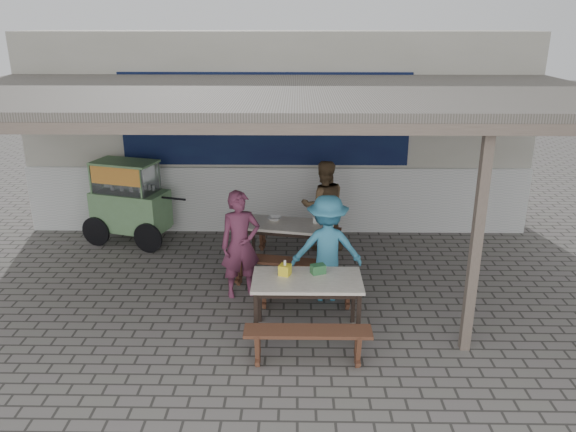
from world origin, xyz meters
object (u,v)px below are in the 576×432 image
(patron_right_table, at_px, (327,248))
(tissue_box, at_px, (285,270))
(bench_right_street, at_px, (308,339))
(bench_left_street, at_px, (278,267))
(table_right, at_px, (307,285))
(patron_wall_side, at_px, (323,205))
(vendor_cart, at_px, (129,199))
(bench_right_wall, at_px, (306,285))
(bench_left_wall, at_px, (296,233))
(patron_street_side, at_px, (240,245))
(table_left, at_px, (288,229))
(condiment_bowl, at_px, (274,218))
(donation_box, at_px, (318,269))
(condiment_jar, at_px, (316,220))

(patron_right_table, bearing_deg, tissue_box, 54.77)
(bench_right_street, height_order, tissue_box, tissue_box)
(tissue_box, bearing_deg, patron_right_table, 56.82)
(bench_left_street, bearing_deg, bench_right_street, -66.85)
(table_right, bearing_deg, bench_left_street, 107.62)
(table_right, height_order, patron_wall_side, patron_wall_side)
(patron_wall_side, relative_size, patron_right_table, 1.02)
(bench_right_street, height_order, vendor_cart, vendor_cart)
(bench_right_wall, xyz_separation_m, patron_wall_side, (0.32, 2.09, 0.43))
(bench_left_wall, xyz_separation_m, patron_wall_side, (0.45, 0.19, 0.43))
(table_right, distance_m, patron_street_side, 1.38)
(bench_left_street, bearing_deg, patron_street_side, -145.71)
(table_left, bearing_deg, condiment_bowl, 153.46)
(bench_left_wall, xyz_separation_m, bench_right_street, (0.13, -3.24, -0.00))
(condiment_bowl, bearing_deg, bench_right_street, -80.19)
(patron_wall_side, relative_size, condiment_bowl, 7.15)
(bench_left_wall, bearing_deg, table_right, -75.68)
(bench_left_wall, distance_m, bench_right_street, 3.24)
(bench_right_street, relative_size, patron_street_side, 0.93)
(bench_right_wall, xyz_separation_m, condiment_bowl, (-0.47, 1.40, 0.44))
(bench_left_street, xyz_separation_m, condiment_bowl, (-0.07, 0.82, 0.44))
(table_left, height_order, table_right, same)
(bench_right_street, xyz_separation_m, vendor_cart, (-3.00, 3.66, 0.45))
(table_left, distance_m, condiment_bowl, 0.28)
(condiment_bowl, bearing_deg, donation_box, -72.37)
(vendor_cart, xyz_separation_m, patron_street_side, (2.10, -1.96, -0.02))
(bench_left_street, height_order, patron_wall_side, patron_wall_side)
(bench_left_wall, distance_m, condiment_bowl, 0.75)
(bench_left_street, bearing_deg, donation_box, -52.53)
(patron_street_side, height_order, tissue_box, patron_street_side)
(bench_right_wall, bearing_deg, table_left, 101.94)
(patron_right_table, xyz_separation_m, tissue_box, (-0.56, -0.85, 0.07))
(table_right, xyz_separation_m, bench_right_wall, (-0.00, 0.67, -0.33))
(bench_right_street, xyz_separation_m, bench_right_wall, (-0.00, 1.34, 0.00))
(table_left, distance_m, tissue_box, 1.81)
(donation_box, bearing_deg, bench_left_street, 116.08)
(tissue_box, distance_m, donation_box, 0.41)
(tissue_box, bearing_deg, patron_wall_side, 77.59)
(bench_right_street, relative_size, vendor_cart, 0.77)
(patron_street_side, xyz_separation_m, condiment_jar, (1.06, 0.94, 0.03))
(table_left, distance_m, donation_box, 1.80)
(bench_right_wall, relative_size, vendor_cart, 0.77)
(condiment_jar, bearing_deg, bench_right_wall, -97.03)
(bench_left_wall, distance_m, vendor_cart, 2.94)
(bench_left_street, height_order, tissue_box, tissue_box)
(bench_left_street, distance_m, patron_street_side, 0.69)
(bench_right_street, bearing_deg, bench_right_wall, 90.00)
(table_left, xyz_separation_m, donation_box, (0.40, -1.75, 0.14))
(vendor_cart, height_order, patron_street_side, patron_street_side)
(table_left, relative_size, bench_right_street, 1.03)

